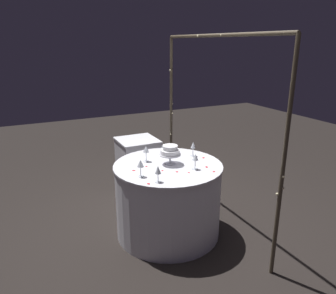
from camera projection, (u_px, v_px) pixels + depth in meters
ground_plane at (168, 232)px, 3.58m from camera, size 12.00×12.00×0.00m
decorative_arch at (215, 105)px, 3.39m from camera, size 2.06×0.06×2.07m
main_table at (168, 199)px, 3.46m from camera, size 1.12×1.12×0.79m
side_table at (138, 166)px, 4.42m from camera, size 0.51×0.51×0.76m
tiered_cake at (170, 151)px, 3.31m from camera, size 0.22×0.22×0.20m
wine_glass_0 at (195, 158)px, 3.18m from camera, size 0.06×0.06×0.16m
wine_glass_1 at (163, 147)px, 3.56m from camera, size 0.06×0.06×0.14m
wine_glass_2 at (193, 146)px, 3.55m from camera, size 0.06×0.06×0.16m
wine_glass_3 at (158, 171)px, 2.89m from camera, size 0.06×0.06×0.15m
wine_glass_4 at (141, 164)px, 3.00m from camera, size 0.06×0.06×0.17m
wine_glass_5 at (146, 150)px, 3.39m from camera, size 0.06×0.06×0.17m
rose_petal_0 at (203, 158)px, 3.53m from camera, size 0.04×0.04×0.00m
rose_petal_1 at (134, 170)px, 3.18m from camera, size 0.03×0.04×0.00m
rose_petal_2 at (162, 154)px, 3.64m from camera, size 0.04×0.03×0.00m
rose_petal_3 at (149, 184)px, 2.88m from camera, size 0.04×0.04×0.00m
rose_petal_4 at (189, 173)px, 3.13m from camera, size 0.03×0.02×0.00m
rose_petal_5 at (172, 158)px, 3.53m from camera, size 0.03×0.03×0.00m
rose_petal_6 at (207, 167)px, 3.27m from camera, size 0.04×0.04×0.00m
rose_petal_7 at (162, 171)px, 3.18m from camera, size 0.03×0.03×0.00m
rose_petal_8 at (146, 166)px, 3.29m from camera, size 0.03×0.03×0.00m
rose_petal_9 at (214, 172)px, 3.15m from camera, size 0.03×0.04×0.00m
rose_petal_10 at (177, 172)px, 3.15m from camera, size 0.04×0.04×0.00m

